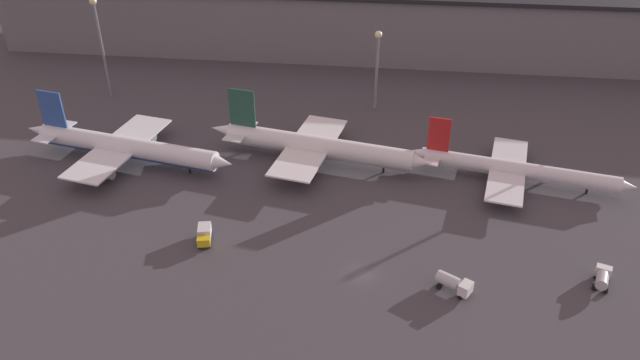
# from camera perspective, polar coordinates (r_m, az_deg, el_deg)

# --- Properties ---
(ground) EXTENTS (600.00, 600.00, 0.00)m
(ground) POSITION_cam_1_polar(r_m,az_deg,el_deg) (107.08, 3.82, -8.56)
(ground) COLOR #423F44
(terminal_building) EXTENTS (231.04, 27.02, 20.48)m
(terminal_building) POSITION_cam_1_polar(r_m,az_deg,el_deg) (193.60, 5.93, 14.36)
(terminal_building) COLOR slate
(terminal_building) RESTS_ON ground
(airplane_0) EXTENTS (50.25, 30.68, 14.50)m
(airplane_0) POSITION_cam_1_polar(r_m,az_deg,el_deg) (141.34, -17.38, 2.90)
(airplane_0) COLOR white
(airplane_0) RESTS_ON ground
(airplane_1) EXTENTS (49.99, 29.39, 14.82)m
(airplane_1) POSITION_cam_1_polar(r_m,az_deg,el_deg) (135.08, -0.35, 3.10)
(airplane_1) COLOR white
(airplane_1) RESTS_ON ground
(airplane_2) EXTENTS (46.01, 27.32, 12.25)m
(airplane_2) POSITION_cam_1_polar(r_m,az_deg,el_deg) (134.67, 17.38, 0.92)
(airplane_2) COLOR silver
(airplane_2) RESTS_ON ground
(service_vehicle_0) EXTENTS (6.24, 4.98, 2.83)m
(service_vehicle_0) POSITION_cam_1_polar(r_m,az_deg,el_deg) (104.88, 12.12, -9.21)
(service_vehicle_0) COLOR white
(service_vehicle_0) RESTS_ON ground
(service_vehicle_2) EXTENTS (3.77, 5.23, 2.67)m
(service_vehicle_2) POSITION_cam_1_polar(r_m,az_deg,el_deg) (113.75, 24.41, -8.13)
(service_vehicle_2) COLOR white
(service_vehicle_2) RESTS_ON ground
(service_vehicle_3) EXTENTS (3.28, 5.46, 2.74)m
(service_vehicle_3) POSITION_cam_1_polar(r_m,az_deg,el_deg) (114.71, -10.53, -4.90)
(service_vehicle_3) COLOR gold
(service_vehicle_3) RESTS_ON ground
(lamp_post_0) EXTENTS (1.80, 1.80, 26.01)m
(lamp_post_0) POSITION_cam_1_polar(r_m,az_deg,el_deg) (170.57, -19.50, 12.35)
(lamp_post_0) COLOR slate
(lamp_post_0) RESTS_ON ground
(lamp_post_1) EXTENTS (1.80, 1.80, 20.53)m
(lamp_post_1) POSITION_cam_1_polar(r_m,az_deg,el_deg) (155.12, 5.26, 10.93)
(lamp_post_1) COLOR slate
(lamp_post_1) RESTS_ON ground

